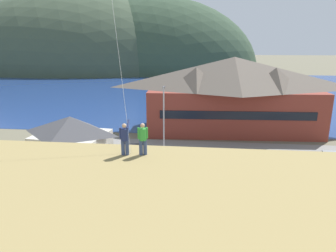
{
  "coord_description": "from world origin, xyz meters",
  "views": [
    {
      "loc": [
        2.01,
        -22.8,
        12.55
      ],
      "look_at": [
        -1.44,
        9.0,
        3.69
      ],
      "focal_mm": 32.45,
      "sensor_mm": 36.0,
      "label": 1
    }
  ],
  "objects_px": {
    "parked_car_corner_spot": "(131,153)",
    "parked_car_front_row_end": "(244,185)",
    "harbor_lodge": "(233,92)",
    "storage_shed_near_lot": "(72,142)",
    "moored_boat_outer_mooring": "(202,106)",
    "parked_car_back_row_left": "(151,188)",
    "parked_car_lone_by_shed": "(336,161)",
    "parking_light_pole": "(164,116)",
    "parked_car_mid_row_far": "(192,161)",
    "parked_car_back_row_right": "(24,153)",
    "storage_shed_waterside": "(213,111)",
    "wharf_dock": "(185,108)",
    "person_kite_flyer": "(125,138)",
    "moored_boat_inner_slip": "(167,106)",
    "person_companion": "(143,138)",
    "moored_boat_wharfside": "(167,105)"
  },
  "relations": [
    {
      "from": "parked_car_mid_row_far",
      "to": "wharf_dock",
      "type": "bearing_deg",
      "value": 94.41
    },
    {
      "from": "parked_car_front_row_end",
      "to": "parked_car_back_row_left",
      "type": "bearing_deg",
      "value": -170.55
    },
    {
      "from": "parked_car_lone_by_shed",
      "to": "parking_light_pole",
      "type": "xyz_separation_m",
      "value": [
        -17.7,
        3.47,
        3.42
      ]
    },
    {
      "from": "wharf_dock",
      "to": "parked_car_lone_by_shed",
      "type": "xyz_separation_m",
      "value": [
        16.5,
        -27.57,
        0.71
      ]
    },
    {
      "from": "moored_boat_wharfside",
      "to": "person_kite_flyer",
      "type": "bearing_deg",
      "value": -86.47
    },
    {
      "from": "parked_car_back_row_right",
      "to": "parked_car_back_row_left",
      "type": "relative_size",
      "value": 0.98
    },
    {
      "from": "parked_car_front_row_end",
      "to": "person_companion",
      "type": "xyz_separation_m",
      "value": [
        -6.82,
        -8.47,
        6.59
      ]
    },
    {
      "from": "parked_car_mid_row_far",
      "to": "parked_car_back_row_right",
      "type": "bearing_deg",
      "value": 179.39
    },
    {
      "from": "moored_boat_inner_slip",
      "to": "parked_car_mid_row_far",
      "type": "xyz_separation_m",
      "value": [
        5.6,
        -28.38,
        0.34
      ]
    },
    {
      "from": "moored_boat_outer_mooring",
      "to": "parked_car_back_row_right",
      "type": "relative_size",
      "value": 1.35
    },
    {
      "from": "moored_boat_inner_slip",
      "to": "storage_shed_waterside",
      "type": "bearing_deg",
      "value": -50.94
    },
    {
      "from": "storage_shed_near_lot",
      "to": "parking_light_pole",
      "type": "xyz_separation_m",
      "value": [
        8.57,
        5.78,
        1.61
      ]
    },
    {
      "from": "harbor_lodge",
      "to": "parking_light_pole",
      "type": "relative_size",
      "value": 3.33
    },
    {
      "from": "storage_shed_near_lot",
      "to": "harbor_lodge",
      "type": "bearing_deg",
      "value": 42.9
    },
    {
      "from": "storage_shed_waterside",
      "to": "parked_car_back_row_right",
      "type": "distance_m",
      "value": 27.39
    },
    {
      "from": "moored_boat_wharfside",
      "to": "parked_car_lone_by_shed",
      "type": "height_order",
      "value": "moored_boat_wharfside"
    },
    {
      "from": "wharf_dock",
      "to": "parking_light_pole",
      "type": "relative_size",
      "value": 2.05
    },
    {
      "from": "harbor_lodge",
      "to": "person_companion",
      "type": "xyz_separation_m",
      "value": [
        -7.55,
        -28.53,
        2.01
      ]
    },
    {
      "from": "parked_car_corner_spot",
      "to": "parked_car_lone_by_shed",
      "type": "height_order",
      "value": "same"
    },
    {
      "from": "storage_shed_near_lot",
      "to": "person_companion",
      "type": "relative_size",
      "value": 4.52
    },
    {
      "from": "harbor_lodge",
      "to": "parked_car_lone_by_shed",
      "type": "distance_m",
      "value": 17.05
    },
    {
      "from": "storage_shed_waterside",
      "to": "wharf_dock",
      "type": "height_order",
      "value": "storage_shed_waterside"
    },
    {
      "from": "storage_shed_waterside",
      "to": "parked_car_lone_by_shed",
      "type": "xyz_separation_m",
      "value": [
        11.62,
        -16.77,
        -1.14
      ]
    },
    {
      "from": "storage_shed_near_lot",
      "to": "moored_boat_outer_mooring",
      "type": "xyz_separation_m",
      "value": [
        12.98,
        29.58,
        -2.16
      ]
    },
    {
      "from": "parked_car_front_row_end",
      "to": "parked_car_lone_by_shed",
      "type": "xyz_separation_m",
      "value": [
        9.76,
        6.34,
        0.0
      ]
    },
    {
      "from": "parked_car_corner_spot",
      "to": "parked_car_front_row_end",
      "type": "xyz_separation_m",
      "value": [
        11.05,
        -6.46,
        0.0
      ]
    },
    {
      "from": "moored_boat_wharfside",
      "to": "parked_car_mid_row_far",
      "type": "relative_size",
      "value": 1.98
    },
    {
      "from": "moored_boat_outer_mooring",
      "to": "parked_car_front_row_end",
      "type": "height_order",
      "value": "moored_boat_outer_mooring"
    },
    {
      "from": "parked_car_back_row_left",
      "to": "person_kite_flyer",
      "type": "distance_m",
      "value": 9.86
    },
    {
      "from": "moored_boat_outer_mooring",
      "to": "parked_car_back_row_left",
      "type": "bearing_deg",
      "value": -96.77
    },
    {
      "from": "parked_car_corner_spot",
      "to": "parked_car_front_row_end",
      "type": "distance_m",
      "value": 12.8
    },
    {
      "from": "parked_car_mid_row_far",
      "to": "person_companion",
      "type": "xyz_separation_m",
      "value": [
        -2.31,
        -13.36,
        6.59
      ]
    },
    {
      "from": "harbor_lodge",
      "to": "moored_boat_inner_slip",
      "type": "xyz_separation_m",
      "value": [
        -10.84,
        13.21,
        -4.92
      ]
    },
    {
      "from": "parking_light_pole",
      "to": "parked_car_corner_spot",
      "type": "bearing_deg",
      "value": -132.81
    },
    {
      "from": "parking_light_pole",
      "to": "person_kite_flyer",
      "type": "relative_size",
      "value": 4.14
    },
    {
      "from": "parked_car_front_row_end",
      "to": "person_kite_flyer",
      "type": "bearing_deg",
      "value": -132.09
    },
    {
      "from": "harbor_lodge",
      "to": "storage_shed_near_lot",
      "type": "distance_m",
      "value": 23.7
    },
    {
      "from": "parked_car_mid_row_far",
      "to": "moored_boat_inner_slip",
      "type": "bearing_deg",
      "value": 101.16
    },
    {
      "from": "storage_shed_near_lot",
      "to": "moored_boat_wharfside",
      "type": "height_order",
      "value": "storage_shed_near_lot"
    },
    {
      "from": "parked_car_back_row_right",
      "to": "parked_car_front_row_end",
      "type": "distance_m",
      "value": 23.02
    },
    {
      "from": "moored_boat_wharfside",
      "to": "parked_car_mid_row_far",
      "type": "height_order",
      "value": "moored_boat_wharfside"
    },
    {
      "from": "parked_car_back_row_right",
      "to": "person_kite_flyer",
      "type": "height_order",
      "value": "person_kite_flyer"
    },
    {
      "from": "parked_car_front_row_end",
      "to": "parking_light_pole",
      "type": "height_order",
      "value": "parking_light_pole"
    },
    {
      "from": "wharf_dock",
      "to": "parked_car_lone_by_shed",
      "type": "relative_size",
      "value": 3.68
    },
    {
      "from": "wharf_dock",
      "to": "parked_car_front_row_end",
      "type": "xyz_separation_m",
      "value": [
        6.75,
        -33.91,
        0.71
      ]
    },
    {
      "from": "moored_boat_wharfside",
      "to": "harbor_lodge",
      "type": "bearing_deg",
      "value": -52.55
    },
    {
      "from": "wharf_dock",
      "to": "parked_car_corner_spot",
      "type": "xyz_separation_m",
      "value": [
        -4.3,
        -27.45,
        0.71
      ]
    },
    {
      "from": "moored_boat_outer_mooring",
      "to": "parked_car_back_row_left",
      "type": "xyz_separation_m",
      "value": [
        -4.14,
        -34.89,
        0.34
      ]
    },
    {
      "from": "moored_boat_outer_mooring",
      "to": "parked_car_back_row_right",
      "type": "height_order",
      "value": "moored_boat_outer_mooring"
    },
    {
      "from": "parked_car_mid_row_far",
      "to": "parked_car_front_row_end",
      "type": "xyz_separation_m",
      "value": [
        4.51,
        -4.89,
        0.0
      ]
    }
  ]
}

